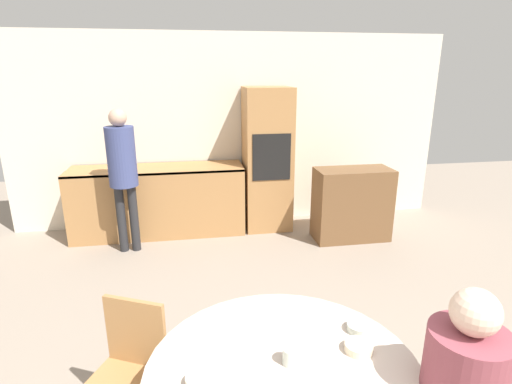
{
  "coord_description": "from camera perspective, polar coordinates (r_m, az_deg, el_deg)",
  "views": [
    {
      "loc": [
        -0.6,
        -0.33,
        2.12
      ],
      "look_at": [
        -0.07,
        2.85,
        1.13
      ],
      "focal_mm": 28.0,
      "sensor_mm": 36.0,
      "label": 1
    }
  ],
  "objects": [
    {
      "name": "sideboard",
      "position": [
        5.27,
        13.54,
        -1.72
      ],
      "size": [
        0.96,
        0.45,
        0.93
      ],
      "color": "brown",
      "rests_on": "ground_plane"
    },
    {
      "name": "bowl_near",
      "position": [
        2.32,
        14.52,
        -18.21
      ],
      "size": [
        0.13,
        0.13,
        0.04
      ],
      "color": "silver",
      "rests_on": "dining_table"
    },
    {
      "name": "person_standing",
      "position": [
        4.85,
        -18.55,
        3.65
      ],
      "size": [
        0.32,
        0.32,
        1.71
      ],
      "color": "#262628",
      "rests_on": "ground_plane"
    },
    {
      "name": "wall_back",
      "position": [
        5.61,
        -3.36,
        8.64
      ],
      "size": [
        6.0,
        0.05,
        2.6
      ],
      "color": "silver",
      "rests_on": "ground_plane"
    },
    {
      "name": "oven_unit",
      "position": [
        5.41,
        1.61,
        4.63
      ],
      "size": [
        0.62,
        0.59,
        1.91
      ],
      "color": "#AD7A47",
      "rests_on": "ground_plane"
    },
    {
      "name": "bowl_centre",
      "position": [
        2.18,
        14.45,
        -20.72
      ],
      "size": [
        0.14,
        0.14,
        0.04
      ],
      "color": "beige",
      "rests_on": "dining_table"
    },
    {
      "name": "kitchen_counter",
      "position": [
        5.44,
        -13.71,
        -1.08
      ],
      "size": [
        2.23,
        0.6,
        0.91
      ],
      "color": "#AD7A47",
      "rests_on": "ground_plane"
    },
    {
      "name": "bowl_far",
      "position": [
        1.97,
        -8.13,
        -25.17
      ],
      "size": [
        0.12,
        0.12,
        0.05
      ],
      "color": "beige",
      "rests_on": "dining_table"
    },
    {
      "name": "chair_far_left",
      "position": [
        2.58,
        -17.72,
        -22.76
      ],
      "size": [
        0.53,
        0.53,
        0.88
      ],
      "rotation": [
        0.0,
        0.0,
        5.84
      ],
      "color": "#AD7A47",
      "rests_on": "ground_plane"
    },
    {
      "name": "cup",
      "position": [
        2.05,
        4.99,
        -22.29
      ],
      "size": [
        0.08,
        0.08,
        0.09
      ],
      "color": "silver",
      "rests_on": "dining_table"
    }
  ]
}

